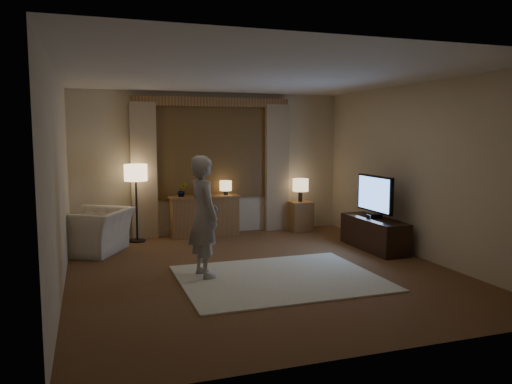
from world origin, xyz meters
name	(u,v)px	position (x,y,z in m)	size (l,w,h in m)	color
room	(249,170)	(0.00, 0.50, 1.33)	(5.04, 5.54, 2.64)	brown
rug	(279,278)	(0.10, -0.44, 0.01)	(2.50, 2.00, 0.02)	#EEE7C8
sideboard	(205,217)	(-0.21, 2.50, 0.35)	(1.20, 0.40, 0.70)	brown
picture_frame	(204,192)	(-0.21, 2.50, 0.80)	(0.16, 0.02, 0.20)	brown
plant	(182,191)	(-0.61, 2.50, 0.85)	(0.17, 0.13, 0.30)	#999999
table_lamp_sideboard	(226,186)	(0.19, 2.50, 0.90)	(0.22, 0.22, 0.30)	black
floor_lamp	(136,177)	(-1.41, 2.43, 1.12)	(0.39, 0.39, 1.34)	black
armchair	(95,231)	(-2.10, 1.80, 0.34)	(1.04, 0.91, 0.68)	beige
side_table	(300,216)	(1.66, 2.45, 0.28)	(0.40, 0.40, 0.56)	brown
table_lamp_side	(301,186)	(1.66, 2.45, 0.87)	(0.30, 0.30, 0.44)	black
tv_stand	(374,234)	(2.15, 0.63, 0.25)	(0.45, 1.40, 0.50)	black
tv	(375,195)	(2.15, 0.63, 0.88)	(0.23, 0.96, 0.69)	black
person	(204,216)	(-0.79, -0.05, 0.80)	(0.57, 0.37, 1.56)	#A29D96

